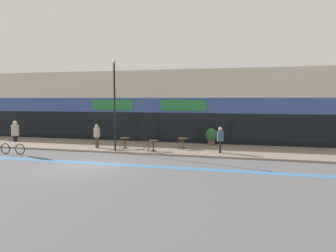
{
  "coord_description": "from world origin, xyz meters",
  "views": [
    {
      "loc": [
        8.72,
        -15.5,
        3.67
      ],
      "look_at": [
        3.04,
        5.51,
        1.83
      ],
      "focal_mm": 35.0,
      "sensor_mm": 36.0,
      "label": 1
    }
  ],
  "objects": [
    {
      "name": "cafe_chair_0_near",
      "position": [
        -0.3,
        5.47,
        0.64
      ],
      "size": [
        0.41,
        0.58,
        0.9
      ],
      "rotation": [
        0.0,
        0.0,
        1.61
      ],
      "color": "#4C3823",
      "rests_on": "sidewalk_slab"
    },
    {
      "name": "storefront_facade",
      "position": [
        0.0,
        11.97,
        2.98
      ],
      "size": [
        40.0,
        4.06,
        5.98
      ],
      "color": "beige",
      "rests_on": "ground"
    },
    {
      "name": "cyclist_0",
      "position": [
        -6.53,
        2.4,
        1.29
      ],
      "size": [
        1.83,
        0.5,
        2.22
      ],
      "rotation": [
        0.0,
        0.0,
        3.17
      ],
      "color": "black",
      "rests_on": "ground"
    },
    {
      "name": "sidewalk_slab",
      "position": [
        0.0,
        7.25,
        0.06
      ],
      "size": [
        40.0,
        5.5,
        0.12
      ],
      "primitive_type": "cube",
      "color": "gray",
      "rests_on": "ground"
    },
    {
      "name": "planter_pot",
      "position": [
        5.41,
        9.51,
        0.8
      ],
      "size": [
        0.89,
        0.89,
        1.28
      ],
      "color": "brown",
      "rests_on": "sidewalk_slab"
    },
    {
      "name": "bistro_table_1",
      "position": [
        2.02,
        5.49,
        0.62
      ],
      "size": [
        0.63,
        0.63,
        0.71
      ],
      "color": "black",
      "rests_on": "sidewalk_slab"
    },
    {
      "name": "cafe_chair_2_near",
      "position": [
        3.72,
        6.5,
        0.64
      ],
      "size": [
        0.44,
        0.59,
        0.9
      ],
      "rotation": [
        0.0,
        0.0,
        1.67
      ],
      "color": "#4C3823",
      "rests_on": "sidewalk_slab"
    },
    {
      "name": "pedestrian_near_end",
      "position": [
        -2.35,
        5.78,
        1.12
      ],
      "size": [
        0.46,
        0.46,
        1.68
      ],
      "rotation": [
        0.0,
        0.0,
        -0.05
      ],
      "color": "#4C3D2D",
      "rests_on": "sidewalk_slab"
    },
    {
      "name": "ground_plane",
      "position": [
        0.0,
        0.0,
        0.0
      ],
      "size": [
        120.0,
        120.0,
        0.0
      ],
      "primitive_type": "plane",
      "color": "#5B5B60"
    },
    {
      "name": "bistro_table_0",
      "position": [
        -0.3,
        6.1,
        0.65
      ],
      "size": [
        0.66,
        0.66,
        0.75
      ],
      "color": "black",
      "rests_on": "sidewalk_slab"
    },
    {
      "name": "bike_lane_stripe",
      "position": [
        0.0,
        1.1,
        0.0
      ],
      "size": [
        36.0,
        0.7,
        0.01
      ],
      "primitive_type": "cube",
      "color": "#3D7AB7",
      "rests_on": "ground"
    },
    {
      "name": "lamp_post",
      "position": [
        -0.5,
        4.83,
        3.6
      ],
      "size": [
        0.26,
        0.26,
        6.13
      ],
      "color": "black",
      "rests_on": "sidewalk_slab"
    },
    {
      "name": "cafe_chair_1_side",
      "position": [
        1.4,
        5.49,
        0.64
      ],
      "size": [
        0.58,
        0.41,
        0.9
      ],
      "rotation": [
        0.0,
        0.0,
        0.03
      ],
      "color": "#4C3823",
      "rests_on": "sidewalk_slab"
    },
    {
      "name": "cafe_chair_1_near",
      "position": [
        2.02,
        4.87,
        0.64
      ],
      "size": [
        0.43,
        0.59,
        0.9
      ],
      "rotation": [
        0.0,
        0.0,
        1.5
      ],
      "color": "#4C3823",
      "rests_on": "sidewalk_slab"
    },
    {
      "name": "pedestrian_far_end",
      "position": [
        6.48,
        5.85,
        1.13
      ],
      "size": [
        0.48,
        0.48,
        1.69
      ],
      "rotation": [
        0.0,
        0.0,
        3.25
      ],
      "color": "black",
      "rests_on": "sidewalk_slab"
    },
    {
      "name": "bistro_table_2",
      "position": [
        3.71,
        7.12,
        0.65
      ],
      "size": [
        0.75,
        0.75,
        0.73
      ],
      "color": "black",
      "rests_on": "sidewalk_slab"
    }
  ]
}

